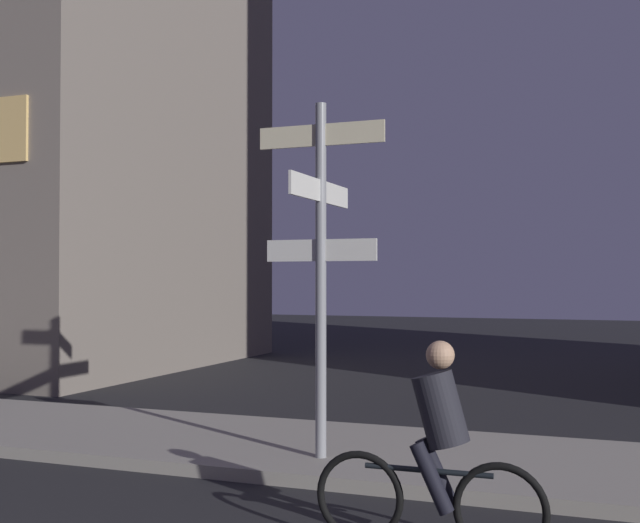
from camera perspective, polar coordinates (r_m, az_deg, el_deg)
name	(u,v)px	position (r m, az deg, el deg)	size (l,w,h in m)	color
sidewalk_kerb	(313,449)	(9.58, -0.51, -13.41)	(40.00, 2.86, 0.14)	gray
signpost	(321,246)	(8.65, 0.06, 1.09)	(1.46, 1.75, 3.88)	gray
cyclist	(434,453)	(6.28, 8.25, -13.53)	(1.82, 0.32, 1.61)	black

